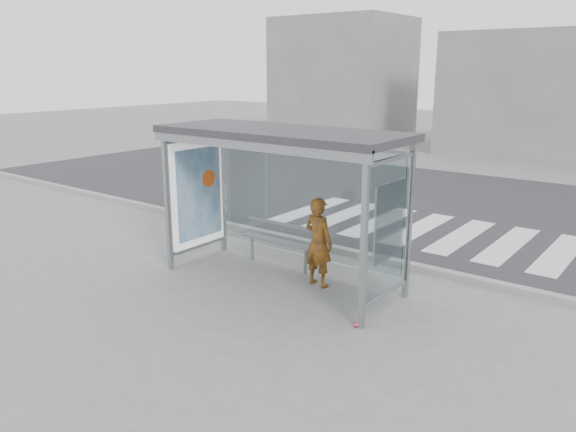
% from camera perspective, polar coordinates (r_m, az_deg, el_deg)
% --- Properties ---
extents(ground, '(80.00, 80.00, 0.00)m').
position_cam_1_polar(ground, '(9.74, -0.79, -6.69)').
color(ground, slate).
rests_on(ground, ground).
extents(road, '(30.00, 10.00, 0.01)m').
position_cam_1_polar(road, '(15.61, 15.26, 1.08)').
color(road, '#29292C').
rests_on(road, ground).
extents(curb, '(30.00, 0.18, 0.12)m').
position_cam_1_polar(curb, '(11.22, 5.37, -3.47)').
color(curb, gray).
rests_on(curb, ground).
extents(crosswalk, '(7.55, 3.00, 0.00)m').
position_cam_1_polar(crosswalk, '(13.00, 15.12, -1.63)').
color(crosswalk, silver).
rests_on(crosswalk, ground).
extents(bus_shelter, '(4.25, 1.65, 2.62)m').
position_cam_1_polar(bus_shelter, '(9.47, -2.38, 5.17)').
color(bus_shelter, gray).
rests_on(bus_shelter, ground).
extents(building_left, '(6.00, 5.00, 6.00)m').
position_cam_1_polar(building_left, '(29.58, 5.62, 13.65)').
color(building_left, slate).
rests_on(building_left, ground).
extents(building_center, '(8.00, 5.00, 5.00)m').
position_cam_1_polar(building_center, '(25.76, 25.21, 11.07)').
color(building_center, slate).
rests_on(building_center, ground).
extents(person, '(0.59, 0.42, 1.52)m').
position_cam_1_polar(person, '(9.35, 3.11, -2.67)').
color(person, '#CD4E13').
rests_on(person, ground).
extents(bench, '(1.61, 0.21, 0.83)m').
position_cam_1_polar(bench, '(10.30, -1.00, -2.53)').
color(bench, slate).
rests_on(bench, ground).
extents(soda_can, '(0.15, 0.13, 0.07)m').
position_cam_1_polar(soda_can, '(8.17, 7.19, -10.92)').
color(soda_can, '#BF3855').
rests_on(soda_can, ground).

